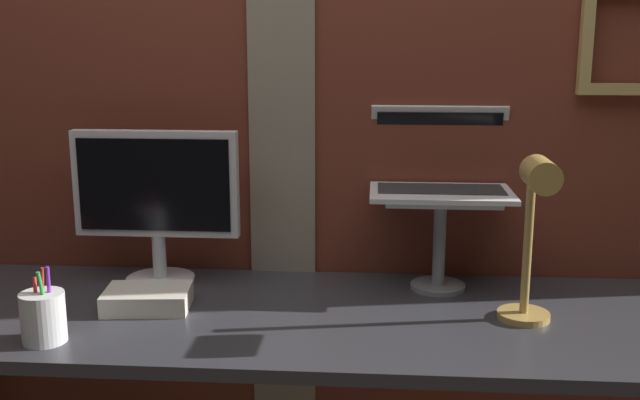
{
  "coord_description": "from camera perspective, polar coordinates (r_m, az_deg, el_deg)",
  "views": [
    {
      "loc": [
        0.24,
        -1.67,
        1.42
      ],
      "look_at": [
        0.11,
        0.1,
        1.03
      ],
      "focal_mm": 42.35,
      "sensor_mm": 36.0,
      "label": 1
    }
  ],
  "objects": [
    {
      "name": "brick_wall_back",
      "position": [
        2.07,
        -2.39,
        6.95
      ],
      "size": [
        3.35,
        0.16,
        2.44
      ],
      "color": "brown",
      "rests_on": "ground_plane"
    },
    {
      "name": "desk",
      "position": [
        1.83,
        -0.24,
        -10.74
      ],
      "size": [
        2.09,
        0.63,
        0.78
      ],
      "color": "#333338",
      "rests_on": "ground_plane"
    },
    {
      "name": "monitor",
      "position": [
        1.99,
        -12.28,
        0.5
      ],
      "size": [
        0.43,
        0.18,
        0.4
      ],
      "color": "white",
      "rests_on": "desk"
    },
    {
      "name": "laptop_stand",
      "position": [
        1.94,
        9.05,
        -2.0
      ],
      "size": [
        0.28,
        0.22,
        0.25
      ],
      "color": "gray",
      "rests_on": "desk"
    },
    {
      "name": "laptop",
      "position": [
        1.97,
        9.02,
        2.39
      ],
      "size": [
        0.36,
        0.29,
        0.21
      ],
      "color": "white",
      "rests_on": "laptop_stand"
    },
    {
      "name": "desk_lamp",
      "position": [
        1.71,
        15.86,
        -1.64
      ],
      "size": [
        0.12,
        0.2,
        0.39
      ],
      "color": "tan",
      "rests_on": "desk"
    },
    {
      "name": "pen_cup",
      "position": [
        1.72,
        -20.18,
        -8.29
      ],
      "size": [
        0.09,
        0.09,
        0.17
      ],
      "color": "white",
      "rests_on": "desk"
    },
    {
      "name": "paper_clutter_stack",
      "position": [
        1.87,
        -12.87,
        -7.25
      ],
      "size": [
        0.21,
        0.16,
        0.05
      ],
      "primitive_type": "cube",
      "rotation": [
        0.0,
        0.0,
        0.09
      ],
      "color": "silver",
      "rests_on": "desk"
    }
  ]
}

